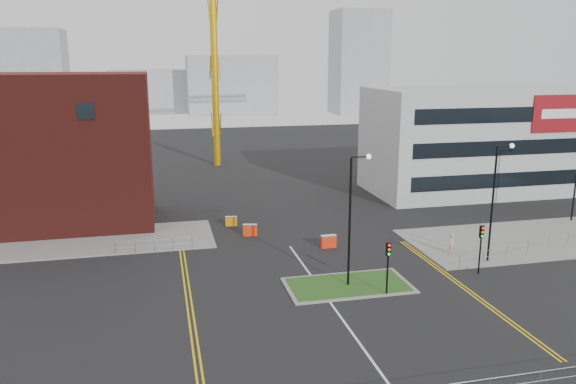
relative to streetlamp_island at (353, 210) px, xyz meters
name	(u,v)px	position (x,y,z in m)	size (l,w,h in m)	color
ground	(361,345)	(-2.22, -8.00, -5.41)	(200.00, 200.00, 0.00)	black
pavement_left	(45,244)	(-22.22, 14.00, -5.35)	(28.00, 8.00, 0.12)	slate
pavement_right	(544,238)	(19.78, 6.00, -5.35)	(24.00, 10.00, 0.12)	slate
island_kerb	(348,285)	(-0.22, 0.00, -5.37)	(8.60, 4.60, 0.08)	slate
grass_island	(348,285)	(-0.22, 0.00, -5.35)	(8.00, 4.00, 0.12)	#1D4316
brick_building	(14,154)	(-25.19, 20.00, 1.44)	(24.20, 10.07, 14.24)	#4F1713
office_block	(478,140)	(23.79, 23.97, 0.59)	(25.00, 12.20, 12.00)	#A4A6A9
streetlamp_island	(353,210)	(0.00, 0.00, 0.00)	(1.46, 0.36, 9.18)	black
streetlamp_right_near	(496,194)	(12.00, 2.00, 0.00)	(1.46, 0.36, 9.18)	black
traffic_light_island	(388,258)	(1.78, -2.02, -2.85)	(0.28, 0.33, 3.65)	black
traffic_light_right	(481,240)	(9.78, -0.02, -2.85)	(0.28, 0.33, 3.65)	black
railing_left	(154,244)	(-13.22, 10.00, -4.67)	(6.05, 0.05, 1.10)	gray
railing_right	(549,240)	(18.28, 3.50, -4.63)	(19.05, 5.05, 1.10)	gray
centre_line	(349,329)	(-2.22, -6.00, -5.41)	(0.15, 30.00, 0.01)	silver
yellow_left_a	(185,289)	(-11.22, 2.00, -5.41)	(0.12, 24.00, 0.01)	gold
yellow_left_b	(189,288)	(-10.92, 2.00, -5.41)	(0.12, 24.00, 0.01)	gold
yellow_right_a	(461,287)	(7.28, -2.00, -5.41)	(0.12, 20.00, 0.01)	gold
yellow_right_b	(465,287)	(7.58, -2.00, -5.41)	(0.12, 20.00, 0.01)	gold
skyline_a	(27,76)	(-42.22, 112.00, 5.59)	(18.00, 12.00, 22.00)	gray
skyline_b	(231,85)	(7.78, 122.00, 2.59)	(24.00, 12.00, 16.00)	gray
skyline_c	(359,63)	(42.78, 117.00, 8.59)	(14.00, 12.00, 28.00)	gray
skyline_d	(164,91)	(-10.22, 132.00, 0.59)	(30.00, 12.00, 12.00)	gray
pedestrian	(452,245)	(9.83, 4.03, -4.53)	(0.64, 0.42, 1.76)	#D48D89
barrier_left	(250,229)	(-4.98, 12.63, -4.85)	(1.30, 0.65, 1.04)	red
barrier_mid	(231,221)	(-6.22, 16.00, -4.92)	(1.12, 0.56, 0.90)	orange
barrier_right	(328,241)	(0.82, 8.00, -4.83)	(1.29, 0.46, 1.08)	red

